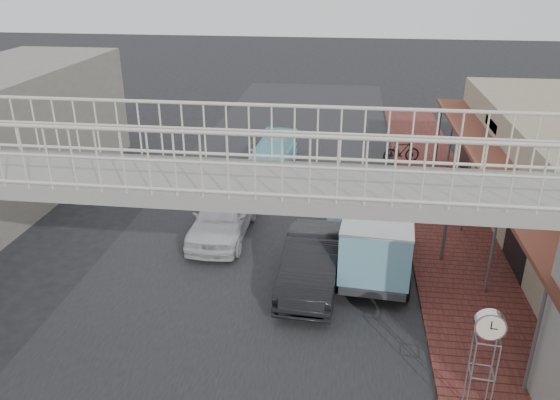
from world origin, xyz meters
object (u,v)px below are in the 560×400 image
(white_hatchback, at_px, (223,215))
(arrow_sign, at_px, (476,193))
(dark_sedan, at_px, (312,262))
(motorcycle_near, at_px, (414,208))
(angkot_van, at_px, (378,230))
(motorcycle_far, at_px, (401,151))
(angkot_far, at_px, (272,153))
(angkot_curb, at_px, (360,209))
(street_clock, at_px, (489,330))

(white_hatchback, relative_size, arrow_sign, 1.53)
(dark_sedan, bearing_deg, motorcycle_near, 57.24)
(angkot_van, relative_size, motorcycle_far, 2.60)
(angkot_far, relative_size, arrow_sign, 1.55)
(white_hatchback, relative_size, motorcycle_far, 2.55)
(motorcycle_far, height_order, arrow_sign, arrow_sign)
(angkot_van, height_order, motorcycle_near, angkot_van)
(white_hatchback, relative_size, angkot_curb, 1.07)
(motorcycle_far, xyz_separation_m, arrow_sign, (1.34, -9.37, 1.85))
(white_hatchback, xyz_separation_m, motorcycle_near, (6.70, 1.99, -0.23))
(motorcycle_near, xyz_separation_m, arrow_sign, (1.34, -3.04, 1.94))
(angkot_far, bearing_deg, white_hatchback, -90.58)
(dark_sedan, height_order, angkot_far, dark_sedan)
(white_hatchback, bearing_deg, angkot_van, -17.90)
(angkot_curb, relative_size, angkot_van, 0.92)
(angkot_far, relative_size, angkot_van, 1.00)
(arrow_sign, bearing_deg, motorcycle_far, 103.96)
(dark_sedan, height_order, angkot_van, angkot_van)
(white_hatchback, distance_m, arrow_sign, 8.29)
(motorcycle_near, bearing_deg, arrow_sign, -153.29)
(dark_sedan, height_order, angkot_curb, dark_sedan)
(angkot_curb, bearing_deg, angkot_van, 105.80)
(angkot_far, bearing_deg, motorcycle_far, 16.21)
(street_clock, height_order, arrow_sign, arrow_sign)
(dark_sedan, bearing_deg, motorcycle_far, 75.77)
(angkot_curb, bearing_deg, arrow_sign, 149.99)
(angkot_curb, bearing_deg, street_clock, 112.52)
(angkot_curb, bearing_deg, motorcycle_far, -98.33)
(motorcycle_far, bearing_deg, white_hatchback, 126.16)
(angkot_van, bearing_deg, angkot_curb, 102.46)
(motorcycle_far, bearing_deg, angkot_far, 86.23)
(dark_sedan, xyz_separation_m, motorcycle_far, (3.40, 11.08, -0.11))
(dark_sedan, relative_size, arrow_sign, 1.52)
(angkot_curb, relative_size, motorcycle_near, 2.53)
(dark_sedan, relative_size, angkot_curb, 1.06)
(angkot_far, distance_m, street_clock, 16.02)
(arrow_sign, bearing_deg, dark_sedan, -154.33)
(angkot_van, height_order, arrow_sign, arrow_sign)
(dark_sedan, bearing_deg, angkot_van, 31.12)
(white_hatchback, height_order, angkot_far, white_hatchback)
(angkot_van, bearing_deg, motorcycle_near, 72.46)
(dark_sedan, xyz_separation_m, street_clock, (3.80, -4.72, 1.44))
(dark_sedan, bearing_deg, arrow_sign, 22.69)
(angkot_far, relative_size, street_clock, 1.82)
(dark_sedan, xyz_separation_m, angkot_van, (1.89, 1.02, 0.65))
(angkot_far, bearing_deg, arrow_sign, -43.06)
(motorcycle_near, distance_m, motorcycle_far, 6.33)
(street_clock, bearing_deg, dark_sedan, 134.32)
(white_hatchback, xyz_separation_m, dark_sedan, (3.30, -2.76, -0.03))
(motorcycle_near, bearing_deg, white_hatchback, 109.44)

